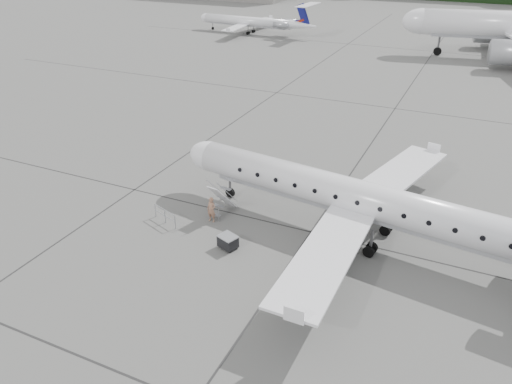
% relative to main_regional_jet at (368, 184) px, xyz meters
% --- Properties ---
extents(ground, '(320.00, 320.00, 0.00)m').
position_rel_main_regional_jet_xyz_m(ground, '(1.40, -3.80, -3.92)').
color(ground, slate).
rests_on(ground, ground).
extents(main_regional_jet, '(33.28, 25.97, 7.84)m').
position_rel_main_regional_jet_xyz_m(main_regional_jet, '(0.00, 0.00, 0.00)').
color(main_regional_jet, white).
rests_on(main_regional_jet, ground).
extents(airstair, '(1.14, 2.30, 2.46)m').
position_rel_main_regional_jet_xyz_m(airstair, '(-9.54, -0.95, -2.69)').
color(airstair, white).
rests_on(airstair, ground).
extents(passenger, '(0.68, 0.48, 1.78)m').
position_rel_main_regional_jet_xyz_m(passenger, '(-9.71, -2.19, -3.03)').
color(passenger, '#9B6D54').
rests_on(passenger, ground).
extents(safety_railing, '(2.10, 0.82, 1.00)m').
position_rel_main_regional_jet_xyz_m(safety_railing, '(-12.44, -3.68, -3.42)').
color(safety_railing, '#97999F').
rests_on(safety_railing, ground).
extents(baggage_cart, '(1.32, 1.20, 0.94)m').
position_rel_main_regional_jet_xyz_m(baggage_cart, '(-7.23, -4.57, -3.45)').
color(baggage_cart, black).
rests_on(baggage_cart, ground).
extents(bg_regional_left, '(23.54, 17.55, 5.95)m').
position_rel_main_regional_jet_xyz_m(bg_regional_left, '(-37.25, 60.16, -0.94)').
color(bg_regional_left, white).
rests_on(bg_regional_left, ground).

